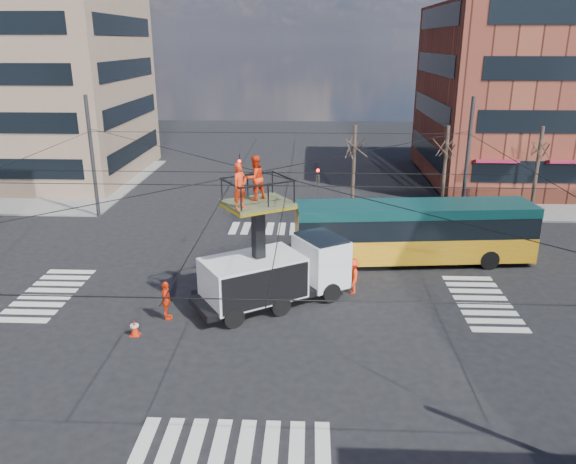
{
  "coord_description": "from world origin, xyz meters",
  "views": [
    {
      "loc": [
        2.18,
        -23.33,
        11.18
      ],
      "look_at": [
        1.08,
        2.75,
        2.27
      ],
      "focal_mm": 35.0,
      "sensor_mm": 36.0,
      "label": 1
    }
  ],
  "objects_px": {
    "city_bus": "(414,231)",
    "flagger": "(353,276)",
    "traffic_cone": "(135,328)",
    "utility_truck": "(275,258)",
    "worker_ground": "(166,301)"
  },
  "relations": [
    {
      "from": "utility_truck",
      "to": "city_bus",
      "type": "xyz_separation_m",
      "value": [
        6.96,
        5.23,
        -0.42
      ]
    },
    {
      "from": "utility_truck",
      "to": "worker_ground",
      "type": "relative_size",
      "value": 4.21
    },
    {
      "from": "utility_truck",
      "to": "flagger",
      "type": "height_order",
      "value": "utility_truck"
    },
    {
      "from": "flagger",
      "to": "utility_truck",
      "type": "bearing_deg",
      "value": -71.96
    },
    {
      "from": "worker_ground",
      "to": "flagger",
      "type": "relative_size",
      "value": 1.0
    },
    {
      "from": "city_bus",
      "to": "flagger",
      "type": "relative_size",
      "value": 7.37
    },
    {
      "from": "traffic_cone",
      "to": "flagger",
      "type": "distance_m",
      "value": 9.99
    },
    {
      "from": "city_bus",
      "to": "worker_ground",
      "type": "height_order",
      "value": "city_bus"
    },
    {
      "from": "city_bus",
      "to": "flagger",
      "type": "bearing_deg",
      "value": -135.81
    },
    {
      "from": "worker_ground",
      "to": "flagger",
      "type": "bearing_deg",
      "value": -81.04
    },
    {
      "from": "city_bus",
      "to": "traffic_cone",
      "type": "relative_size",
      "value": 19.15
    },
    {
      "from": "utility_truck",
      "to": "worker_ground",
      "type": "bearing_deg",
      "value": 169.57
    },
    {
      "from": "traffic_cone",
      "to": "worker_ground",
      "type": "bearing_deg",
      "value": 56.27
    },
    {
      "from": "worker_ground",
      "to": "city_bus",
      "type": "bearing_deg",
      "value": -69.76
    },
    {
      "from": "worker_ground",
      "to": "flagger",
      "type": "height_order",
      "value": "flagger"
    }
  ]
}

